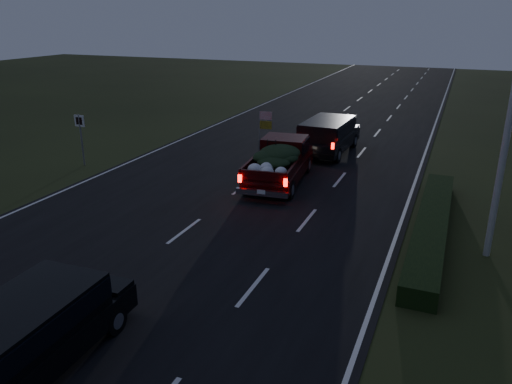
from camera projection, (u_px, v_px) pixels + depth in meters
The scene contains 7 objects.
ground at pixel (184, 231), 17.02m from camera, with size 120.00×120.00×0.00m, color black.
road_asphalt at pixel (184, 231), 17.01m from camera, with size 14.00×120.00×0.02m, color black.
hedge_row at pixel (432, 226), 16.73m from camera, with size 1.00×10.00×0.60m, color black.
route_sign at pixel (81, 132), 23.85m from camera, with size 0.55×0.08×2.50m.
pickup_truck at pixel (280, 160), 21.60m from camera, with size 2.55×5.45×2.76m.
lead_suv at pixel (328, 133), 26.09m from camera, with size 2.32×5.21×1.48m.
rear_suv at pixel (28, 328), 10.13m from camera, with size 2.23×4.64×1.32m.
Camera 1 is at (8.19, -13.45, 7.02)m, focal length 35.00 mm.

